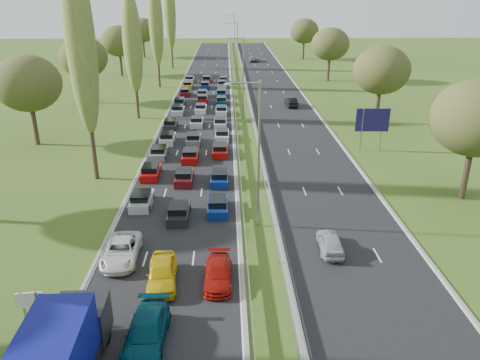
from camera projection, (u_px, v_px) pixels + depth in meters
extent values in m
plane|color=#39541A|center=(243.00, 116.00, 73.03)|extent=(260.00, 260.00, 0.00)
cube|color=black|center=(200.00, 112.00, 75.17)|extent=(10.50, 215.00, 0.04)
cube|color=black|center=(284.00, 111.00, 75.53)|extent=(10.50, 215.00, 0.04)
cube|color=gray|center=(235.00, 108.00, 75.11)|extent=(0.06, 215.00, 0.32)
cube|color=gray|center=(249.00, 108.00, 75.17)|extent=(0.06, 215.00, 0.32)
cylinder|color=gray|center=(259.00, 157.00, 36.49)|extent=(0.18, 0.18, 12.00)
cylinder|color=gray|center=(243.00, 79.00, 68.93)|extent=(0.18, 0.18, 12.00)
cylinder|color=gray|center=(238.00, 51.00, 101.36)|extent=(0.18, 0.18, 12.00)
cylinder|color=gray|center=(235.00, 37.00, 133.80)|extent=(0.18, 0.18, 12.00)
cylinder|color=#2D2116|center=(93.00, 142.00, 47.03)|extent=(0.44, 0.44, 7.92)
ellipsoid|color=#5B6A2D|center=(80.00, 42.00, 43.40)|extent=(2.80, 2.80, 17.60)
cylinder|color=#2D2116|center=(137.00, 97.00, 70.47)|extent=(0.44, 0.44, 6.48)
ellipsoid|color=#5B6A2D|center=(132.00, 43.00, 67.50)|extent=(2.80, 2.80, 14.40)
cylinder|color=#2D2116|center=(159.00, 69.00, 93.50)|extent=(0.44, 0.44, 7.20)
ellipsoid|color=#5B6A2D|center=(156.00, 23.00, 90.20)|extent=(2.80, 2.80, 16.00)
cylinder|color=#2D2116|center=(172.00, 52.00, 116.53)|extent=(0.44, 0.44, 7.92)
ellipsoid|color=#5B6A2D|center=(170.00, 11.00, 112.90)|extent=(2.80, 2.80, 17.60)
cylinder|color=#2D2116|center=(35.00, 126.00, 58.45)|extent=(0.56, 0.56, 4.84)
ellipsoid|color=#38471E|center=(28.00, 83.00, 56.47)|extent=(8.00, 8.00, 6.80)
cylinder|color=#2D2116|center=(88.00, 89.00, 80.69)|extent=(0.56, 0.56, 4.84)
ellipsoid|color=#38471E|center=(84.00, 57.00, 78.71)|extent=(8.00, 8.00, 6.80)
cylinder|color=#2D2116|center=(121.00, 65.00, 106.64)|extent=(0.56, 0.56, 4.84)
ellipsoid|color=#38471E|center=(119.00, 41.00, 104.66)|extent=(8.00, 8.00, 6.80)
cylinder|color=#2D2116|center=(144.00, 49.00, 136.29)|extent=(0.56, 0.56, 4.84)
ellipsoid|color=#38471E|center=(142.00, 30.00, 134.31)|extent=(8.00, 8.00, 6.80)
cylinder|color=#2D2116|center=(466.00, 174.00, 42.99)|extent=(0.56, 0.56, 4.84)
ellipsoid|color=#38471E|center=(477.00, 118.00, 41.01)|extent=(8.00, 8.00, 6.80)
cylinder|color=#2D2116|center=(378.00, 107.00, 68.01)|extent=(0.56, 0.56, 4.84)
ellipsoid|color=#38471E|center=(382.00, 70.00, 66.03)|extent=(8.00, 8.00, 6.80)
cylinder|color=#2D2116|center=(328.00, 70.00, 100.44)|extent=(0.56, 0.56, 4.84)
ellipsoid|color=#38471E|center=(330.00, 44.00, 98.46)|extent=(8.00, 8.00, 6.80)
cylinder|color=#2D2116|center=(303.00, 50.00, 132.88)|extent=(0.56, 0.56, 4.84)
ellipsoid|color=#38471E|center=(304.00, 31.00, 130.90)|extent=(8.00, 8.00, 6.80)
cube|color=#B2B7BC|center=(142.00, 201.00, 42.17)|extent=(1.75, 4.00, 0.80)
cube|color=#A50C0A|center=(151.00, 173.00, 48.74)|extent=(1.75, 4.00, 0.80)
cube|color=slate|center=(159.00, 154.00, 54.52)|extent=(1.75, 4.00, 0.80)
cube|color=silver|center=(168.00, 139.00, 59.84)|extent=(1.75, 4.00, 0.80)
cube|color=black|center=(171.00, 125.00, 66.05)|extent=(1.75, 4.00, 0.80)
cube|color=#B2B7BC|center=(178.00, 111.00, 73.97)|extent=(1.75, 4.00, 0.80)
cube|color=#053F4C|center=(180.00, 103.00, 79.12)|extent=(1.75, 4.00, 0.80)
cube|color=#590F14|center=(185.00, 93.00, 86.88)|extent=(1.75, 4.00, 0.80)
cube|color=#BF990C|center=(188.00, 86.00, 93.49)|extent=(1.75, 4.00, 0.80)
cube|color=#B2B7BC|center=(190.00, 80.00, 99.72)|extent=(1.75, 4.00, 0.80)
cube|color=black|center=(179.00, 214.00, 39.83)|extent=(1.75, 4.00, 0.80)
cube|color=#590F14|center=(184.00, 178.00, 47.45)|extent=(1.75, 4.00, 0.80)
cube|color=#A50C0A|center=(190.00, 157.00, 53.58)|extent=(1.75, 4.00, 0.80)
cube|color=slate|center=(194.00, 140.00, 59.47)|extent=(1.75, 4.00, 0.80)
cube|color=#B2B7BC|center=(197.00, 123.00, 67.31)|extent=(1.75, 4.00, 0.80)
cube|color=silver|center=(201.00, 109.00, 75.00)|extent=(1.75, 4.00, 0.80)
cube|color=#A50C0A|center=(203.00, 100.00, 81.44)|extent=(1.75, 4.00, 0.80)
cube|color=slate|center=(202.00, 95.00, 85.49)|extent=(1.75, 4.00, 0.80)
cube|color=navy|center=(205.00, 86.00, 93.33)|extent=(1.75, 4.00, 0.80)
cube|color=#590F14|center=(207.00, 80.00, 99.75)|extent=(1.75, 4.00, 0.80)
cube|color=navy|center=(218.00, 207.00, 41.10)|extent=(1.75, 4.00, 0.80)
cube|color=navy|center=(219.00, 179.00, 47.23)|extent=(1.75, 4.00, 0.80)
cube|color=#A50C0A|center=(220.00, 151.00, 55.35)|extent=(1.75, 4.00, 0.80)
cube|color=silver|center=(222.00, 136.00, 61.16)|extent=(1.75, 4.00, 0.80)
cube|color=#B2B7BC|center=(220.00, 124.00, 66.83)|extent=(1.75, 4.00, 0.80)
cube|color=silver|center=(221.00, 112.00, 73.65)|extent=(1.75, 4.00, 0.80)
cube|color=#053F4C|center=(221.00, 102.00, 80.31)|extent=(1.75, 4.00, 0.80)
cube|color=#053F4C|center=(221.00, 94.00, 85.95)|extent=(1.75, 4.00, 0.80)
cube|color=#B2B7BC|center=(222.00, 85.00, 94.55)|extent=(1.75, 4.00, 0.80)
cube|color=#053F4C|center=(223.00, 81.00, 98.94)|extent=(1.75, 4.00, 0.80)
imported|color=silver|center=(121.00, 251.00, 33.54)|extent=(2.54, 5.27, 1.45)
imported|color=#053A4B|center=(146.00, 333.00, 25.40)|extent=(2.34, 5.36, 1.54)
imported|color=gold|center=(162.00, 273.00, 30.78)|extent=(2.22, 4.84, 1.61)
imported|color=#9C1009|center=(218.00, 273.00, 30.97)|extent=(1.93, 4.55, 1.31)
imported|color=#9FA2A8|center=(330.00, 242.00, 34.72)|extent=(1.85, 4.22, 1.41)
imported|color=black|center=(291.00, 102.00, 78.62)|extent=(1.82, 4.66, 1.51)
imported|color=gray|center=(254.00, 59.00, 129.04)|extent=(3.01, 5.77, 1.55)
cube|color=black|center=(82.00, 320.00, 25.19)|extent=(2.68, 2.41, 2.20)
cylinder|color=black|center=(85.00, 336.00, 25.59)|extent=(2.30, 1.00, 1.00)
cylinder|color=gray|center=(24.00, 308.00, 26.98)|extent=(0.16, 0.16, 2.10)
cylinder|color=gray|center=(38.00, 308.00, 27.00)|extent=(0.16, 0.16, 2.10)
cube|color=white|center=(29.00, 300.00, 26.79)|extent=(1.50, 0.26, 1.00)
cylinder|color=gray|center=(362.00, 130.00, 56.06)|extent=(0.16, 0.16, 5.20)
cylinder|color=gray|center=(381.00, 130.00, 56.13)|extent=(0.16, 0.16, 5.20)
cube|color=#181353|center=(373.00, 120.00, 55.64)|extent=(4.00, 0.24, 2.80)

